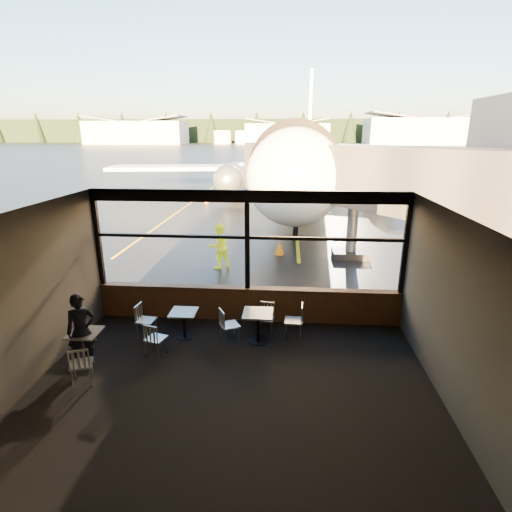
# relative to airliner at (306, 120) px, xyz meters

# --- Properties ---
(ground_plane) EXTENTS (520.00, 520.00, 0.00)m
(ground_plane) POSITION_rel_airliner_xyz_m (-2.23, 98.89, -5.73)
(ground_plane) COLOR black
(ground_plane) RESTS_ON ground
(carpet_floor) EXTENTS (8.00, 6.00, 0.01)m
(carpet_floor) POSITION_rel_airliner_xyz_m (-2.23, -24.11, -5.72)
(carpet_floor) COLOR black
(carpet_floor) RESTS_ON ground
(ceiling) EXTENTS (8.00, 6.00, 0.04)m
(ceiling) POSITION_rel_airliner_xyz_m (-2.23, -24.11, -2.23)
(ceiling) COLOR #38332D
(ceiling) RESTS_ON ground
(wall_left) EXTENTS (0.04, 6.00, 3.50)m
(wall_left) POSITION_rel_airliner_xyz_m (-6.23, -24.11, -3.98)
(wall_left) COLOR #474139
(wall_left) RESTS_ON ground
(wall_right) EXTENTS (0.04, 6.00, 3.50)m
(wall_right) POSITION_rel_airliner_xyz_m (1.77, -24.11, -3.98)
(wall_right) COLOR #474139
(wall_right) RESTS_ON ground
(wall_back) EXTENTS (8.00, 0.04, 3.50)m
(wall_back) POSITION_rel_airliner_xyz_m (-2.23, -27.11, -3.98)
(wall_back) COLOR #474139
(wall_back) RESTS_ON ground
(window_sill) EXTENTS (8.00, 0.28, 0.90)m
(window_sill) POSITION_rel_airliner_xyz_m (-2.23, -21.11, -5.28)
(window_sill) COLOR #502E18
(window_sill) RESTS_ON ground
(window_header) EXTENTS (8.00, 0.18, 0.30)m
(window_header) POSITION_rel_airliner_xyz_m (-2.23, -21.11, -2.38)
(window_header) COLOR black
(window_header) RESTS_ON ground
(mullion_left) EXTENTS (0.12, 0.12, 2.60)m
(mullion_left) POSITION_rel_airliner_xyz_m (-6.18, -21.11, -3.53)
(mullion_left) COLOR black
(mullion_left) RESTS_ON ground
(mullion_centre) EXTENTS (0.12, 0.12, 2.60)m
(mullion_centre) POSITION_rel_airliner_xyz_m (-2.23, -21.11, -3.53)
(mullion_centre) COLOR black
(mullion_centre) RESTS_ON ground
(mullion_right) EXTENTS (0.12, 0.12, 2.60)m
(mullion_right) POSITION_rel_airliner_xyz_m (1.72, -21.11, -3.53)
(mullion_right) COLOR black
(mullion_right) RESTS_ON ground
(window_transom) EXTENTS (8.00, 0.10, 0.08)m
(window_transom) POSITION_rel_airliner_xyz_m (-2.23, -21.11, -3.43)
(window_transom) COLOR black
(window_transom) RESTS_ON ground
(airliner) EXTENTS (33.61, 39.44, 11.45)m
(airliner) POSITION_rel_airliner_xyz_m (0.00, 0.00, 0.00)
(airliner) COLOR white
(airliner) RESTS_ON ground_plane
(jet_bridge) EXTENTS (8.55, 10.45, 4.56)m
(jet_bridge) POSITION_rel_airliner_xyz_m (1.37, -15.61, -3.45)
(jet_bridge) COLOR #2B2B2D
(jet_bridge) RESTS_ON ground_plane
(cafe_table_near) EXTENTS (0.70, 0.70, 0.77)m
(cafe_table_near) POSITION_rel_airliner_xyz_m (-1.86, -22.29, -5.34)
(cafe_table_near) COLOR #A19B94
(cafe_table_near) RESTS_ON carpet_floor
(cafe_table_mid) EXTENTS (0.63, 0.63, 0.69)m
(cafe_table_mid) POSITION_rel_airliner_xyz_m (-3.69, -22.21, -5.38)
(cafe_table_mid) COLOR gray
(cafe_table_mid) RESTS_ON carpet_floor
(cafe_table_left) EXTENTS (0.65, 0.65, 0.71)m
(cafe_table_left) POSITION_rel_airliner_xyz_m (-5.56, -23.45, -5.37)
(cafe_table_left) COLOR gray
(cafe_table_left) RESTS_ON carpet_floor
(chair_near_e) EXTENTS (0.52, 0.52, 0.90)m
(chair_near_e) POSITION_rel_airliner_xyz_m (-1.01, -22.02, -5.28)
(chair_near_e) COLOR #B4AEA2
(chair_near_e) RESTS_ON carpet_floor
(chair_near_w) EXTENTS (0.64, 0.64, 0.87)m
(chair_near_w) POSITION_rel_airliner_xyz_m (-2.54, -22.36, -5.29)
(chair_near_w) COLOR #BCB7AA
(chair_near_w) RESTS_ON carpet_floor
(chair_near_n) EXTENTS (0.48, 0.48, 0.79)m
(chair_near_n) POSITION_rel_airliner_xyz_m (-1.69, -21.85, -5.33)
(chair_near_n) COLOR #BCB7AA
(chair_near_n) RESTS_ON carpet_floor
(chair_mid_s) EXTENTS (0.57, 0.57, 0.84)m
(chair_mid_s) POSITION_rel_airliner_xyz_m (-4.10, -23.11, -5.30)
(chair_mid_s) COLOR #B1ACA0
(chair_mid_s) RESTS_ON carpet_floor
(chair_mid_w) EXTENTS (0.52, 0.52, 0.86)m
(chair_mid_w) POSITION_rel_airliner_xyz_m (-4.62, -22.26, -5.29)
(chair_mid_w) COLOR #AFAA9E
(chair_mid_w) RESTS_ON carpet_floor
(chair_left_s) EXTENTS (0.62, 0.62, 0.87)m
(chair_left_s) POSITION_rel_airliner_xyz_m (-5.25, -24.25, -5.29)
(chair_left_s) COLOR #B1ACA0
(chair_left_s) RESTS_ON carpet_floor
(passenger) EXTENTS (0.71, 0.63, 1.63)m
(passenger) POSITION_rel_airliner_xyz_m (-5.54, -23.57, -4.91)
(passenger) COLOR black
(passenger) RESTS_ON carpet_floor
(ground_crew) EXTENTS (1.04, 1.02, 1.69)m
(ground_crew) POSITION_rel_airliner_xyz_m (-3.73, -16.84, -4.88)
(ground_crew) COLOR #BFF219
(ground_crew) RESTS_ON ground_plane
(cone_nose) EXTENTS (0.40, 0.40, 0.55)m
(cone_nose) POSITION_rel_airliner_xyz_m (-1.52, -14.94, -5.45)
(cone_nose) COLOR #FF6808
(cone_nose) RESTS_ON ground_plane
(cone_wing) EXTENTS (0.35, 0.35, 0.49)m
(cone_wing) POSITION_rel_airliner_xyz_m (-7.11, -2.39, -5.48)
(cone_wing) COLOR orange
(cone_wing) RESTS_ON ground_plane
(hangar_left) EXTENTS (45.00, 18.00, 11.00)m
(hangar_left) POSITION_rel_airliner_xyz_m (-72.23, 158.89, -0.23)
(hangar_left) COLOR silver
(hangar_left) RESTS_ON ground_plane
(hangar_mid) EXTENTS (38.00, 15.00, 10.00)m
(hangar_mid) POSITION_rel_airliner_xyz_m (-2.23, 163.89, -0.73)
(hangar_mid) COLOR silver
(hangar_mid) RESTS_ON ground_plane
(hangar_right) EXTENTS (50.00, 20.00, 12.00)m
(hangar_right) POSITION_rel_airliner_xyz_m (57.77, 156.89, 0.27)
(hangar_right) COLOR silver
(hangar_right) RESTS_ON ground_plane
(fuel_tank_a) EXTENTS (8.00, 8.00, 6.00)m
(fuel_tank_a) POSITION_rel_airliner_xyz_m (-32.23, 160.89, -2.73)
(fuel_tank_a) COLOR silver
(fuel_tank_a) RESTS_ON ground_plane
(fuel_tank_b) EXTENTS (8.00, 8.00, 6.00)m
(fuel_tank_b) POSITION_rel_airliner_xyz_m (-22.23, 160.89, -2.73)
(fuel_tank_b) COLOR silver
(fuel_tank_b) RESTS_ON ground_plane
(fuel_tank_c) EXTENTS (8.00, 8.00, 6.00)m
(fuel_tank_c) POSITION_rel_airliner_xyz_m (-12.23, 160.89, -2.73)
(fuel_tank_c) COLOR silver
(fuel_tank_c) RESTS_ON ground_plane
(treeline) EXTENTS (360.00, 3.00, 12.00)m
(treeline) POSITION_rel_airliner_xyz_m (-2.23, 188.89, 0.27)
(treeline) COLOR black
(treeline) RESTS_ON ground_plane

